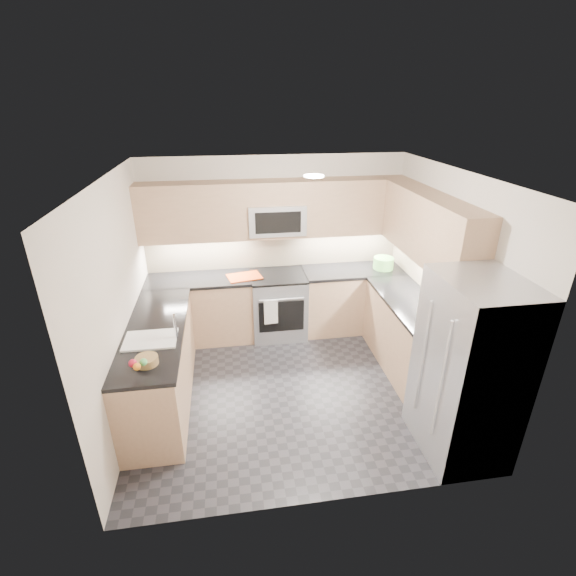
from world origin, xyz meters
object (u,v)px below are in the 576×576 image
Objects in this scene: gas_range at (278,305)px; cutting_board at (244,277)px; microwave at (276,219)px; fruit_basket at (147,361)px; refrigerator at (468,370)px; utensil_bowl at (383,263)px.

gas_range is 2.03× the size of cutting_board.
gas_range is 0.68m from cutting_board.
cutting_board is (-0.47, -0.15, -0.75)m from microwave.
cutting_board is 2.16m from fruit_basket.
refrigerator is 6.27× the size of utensil_bowl.
gas_range is at bearing -90.00° from microwave.
utensil_bowl is 1.99m from cutting_board.
microwave is at bearing 90.00° from gas_range.
microwave is 3.04m from refrigerator.
cutting_board is at bearing 128.68° from refrigerator.
utensil_bowl is at bearing -0.46° from gas_range.
fruit_basket is at bearing -117.67° from cutting_board.
refrigerator is at bearing -51.32° from cutting_board.
fruit_basket is (-2.92, 0.48, 0.08)m from refrigerator.
microwave is at bearing 174.85° from utensil_bowl.
microwave is at bearing 54.56° from fruit_basket.
microwave is (0.00, 0.12, 1.24)m from gas_range.
utensil_bowl is (0.07, 2.41, 0.12)m from refrigerator.
utensil_bowl reaches higher than cutting_board.
microwave is at bearing 119.62° from refrigerator.
microwave is 0.90m from cutting_board.
microwave is 3.65× the size of fruit_basket.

